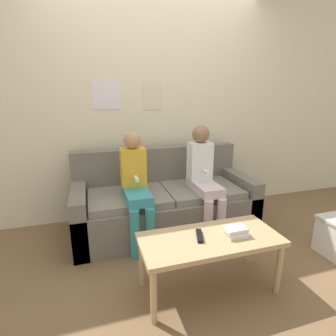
{
  "coord_description": "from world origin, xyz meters",
  "views": [
    {
      "loc": [
        -0.73,
        -2.02,
        1.43
      ],
      "look_at": [
        0.0,
        0.38,
        0.72
      ],
      "focal_mm": 28.0,
      "sensor_mm": 36.0,
      "label": 1
    }
  ],
  "objects_px": {
    "couch": "(164,203)",
    "person_left": "(136,184)",
    "person_right": "(204,175)",
    "coffee_table": "(210,243)",
    "tv_remote": "(199,236)"
  },
  "relations": [
    {
      "from": "couch",
      "to": "person_left",
      "type": "distance_m",
      "value": 0.5
    },
    {
      "from": "couch",
      "to": "person_right",
      "type": "bearing_deg",
      "value": -26.26
    },
    {
      "from": "coffee_table",
      "to": "person_left",
      "type": "xyz_separation_m",
      "value": [
        -0.39,
        0.83,
        0.22
      ]
    },
    {
      "from": "couch",
      "to": "coffee_table",
      "type": "distance_m",
      "value": 1.02
    },
    {
      "from": "person_left",
      "to": "tv_remote",
      "type": "distance_m",
      "value": 0.88
    },
    {
      "from": "couch",
      "to": "coffee_table",
      "type": "xyz_separation_m",
      "value": [
        0.05,
        -1.02,
        0.1
      ]
    },
    {
      "from": "tv_remote",
      "to": "coffee_table",
      "type": "bearing_deg",
      "value": 0.08
    },
    {
      "from": "person_right",
      "to": "tv_remote",
      "type": "distance_m",
      "value": 0.92
    },
    {
      "from": "coffee_table",
      "to": "tv_remote",
      "type": "bearing_deg",
      "value": 162.09
    },
    {
      "from": "coffee_table",
      "to": "person_right",
      "type": "distance_m",
      "value": 0.92
    },
    {
      "from": "couch",
      "to": "coffee_table",
      "type": "relative_size",
      "value": 1.84
    },
    {
      "from": "couch",
      "to": "person_right",
      "type": "xyz_separation_m",
      "value": [
        0.37,
        -0.18,
        0.35
      ]
    },
    {
      "from": "coffee_table",
      "to": "person_left",
      "type": "relative_size",
      "value": 0.94
    },
    {
      "from": "person_left",
      "to": "tv_remote",
      "type": "bearing_deg",
      "value": -68.56
    },
    {
      "from": "coffee_table",
      "to": "person_left",
      "type": "height_order",
      "value": "person_left"
    }
  ]
}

